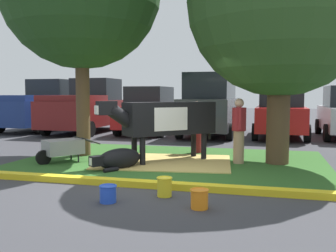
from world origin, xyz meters
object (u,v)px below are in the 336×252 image
(bucket_yellow, at_px, (164,186))
(bucket_orange, at_px, (199,198))
(bucket_blue, at_px, (108,193))
(pickup_truck_black, at_px, (43,106))
(cow_holstein, at_px, (166,119))
(wheelbarrow, at_px, (62,148))
(person_handler, at_px, (197,126))
(person_visitor_near, at_px, (239,129))
(shade_tree_right, at_px, (281,3))
(suv_dark_grey, at_px, (211,105))
(calf_lying, at_px, (118,159))
(pickup_truck_maroon, at_px, (88,107))
(sedan_red, at_px, (150,111))
(sedan_blue, at_px, (281,112))

(bucket_yellow, bearing_deg, bucket_orange, -37.59)
(bucket_blue, bearing_deg, pickup_truck_black, 126.87)
(cow_holstein, height_order, wheelbarrow, cow_holstein)
(person_handler, height_order, person_visitor_near, person_visitor_near)
(shade_tree_right, relative_size, pickup_truck_black, 1.13)
(bucket_blue, height_order, suv_dark_grey, suv_dark_grey)
(bucket_orange, xyz_separation_m, suv_dark_grey, (-1.32, 10.01, 1.12))
(person_visitor_near, height_order, bucket_yellow, person_visitor_near)
(person_handler, xyz_separation_m, pickup_truck_black, (-8.45, 5.40, 0.31))
(calf_lying, distance_m, suv_dark_grey, 7.67)
(bucket_blue, xyz_separation_m, pickup_truck_maroon, (-5.42, 10.23, 0.97))
(calf_lying, bearing_deg, sedan_red, 102.39)
(bucket_orange, relative_size, sedan_blue, 0.07)
(bucket_blue, height_order, sedan_blue, sedan_blue)
(person_visitor_near, bearing_deg, pickup_truck_maroon, 138.60)
(calf_lying, bearing_deg, wheelbarrow, 165.79)
(shade_tree_right, bearing_deg, suv_dark_grey, 113.15)
(pickup_truck_black, xyz_separation_m, pickup_truck_maroon, (2.59, -0.46, 0.00))
(pickup_truck_black, bearing_deg, person_visitor_near, -34.78)
(bucket_orange, bearing_deg, sedan_red, 111.30)
(cow_holstein, height_order, sedan_blue, sedan_blue)
(person_handler, relative_size, pickup_truck_maroon, 0.28)
(person_handler, xyz_separation_m, wheelbarrow, (-2.95, -2.35, -0.42))
(person_handler, distance_m, sedan_red, 5.91)
(calf_lying, xyz_separation_m, pickup_truck_black, (-7.17, 8.17, 0.88))
(wheelbarrow, relative_size, pickup_truck_black, 0.27)
(person_handler, bearing_deg, sedan_red, 120.60)
(person_visitor_near, xyz_separation_m, bucket_yellow, (-0.97, -3.34, -0.69))
(person_handler, height_order, pickup_truck_black, pickup_truck_black)
(shade_tree_right, xyz_separation_m, cow_holstein, (-2.70, -0.47, -2.76))
(shade_tree_right, relative_size, sedan_blue, 1.38)
(suv_dark_grey, bearing_deg, pickup_truck_black, 175.53)
(suv_dark_grey, xyz_separation_m, sedan_blue, (2.75, 0.18, -0.29))
(person_visitor_near, bearing_deg, calf_lying, -151.59)
(bucket_blue, relative_size, pickup_truck_maroon, 0.05)
(suv_dark_grey, relative_size, sedan_blue, 1.05)
(person_visitor_near, relative_size, bucket_yellow, 4.92)
(sedan_red, bearing_deg, wheelbarrow, -89.53)
(pickup_truck_black, distance_m, sedan_blue, 10.90)
(bucket_blue, relative_size, sedan_blue, 0.06)
(calf_lying, bearing_deg, pickup_truck_black, 131.27)
(person_visitor_near, relative_size, bucket_orange, 5.44)
(wheelbarrow, height_order, bucket_yellow, wheelbarrow)
(person_handler, bearing_deg, calf_lying, -114.82)
(person_visitor_near, xyz_separation_m, bucket_orange, (-0.28, -3.87, -0.71))
(wheelbarrow, xyz_separation_m, bucket_orange, (3.97, -2.90, -0.23))
(calf_lying, relative_size, bucket_blue, 4.42)
(person_handler, relative_size, bucket_blue, 5.30)
(wheelbarrow, bearing_deg, shade_tree_right, 13.26)
(cow_holstein, xyz_separation_m, wheelbarrow, (-2.46, -0.75, -0.71))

